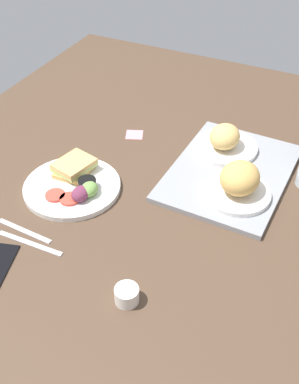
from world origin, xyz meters
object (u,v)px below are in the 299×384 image
object	(u,v)px
plate_with_salad	(74,184)
knife	(30,243)
espresso_cup	(127,295)
sticky_note	(134,135)
serving_tray	(230,173)
fork	(24,231)
bread_plate_far	(239,183)
bread_plate_near	(225,141)

from	to	relation	value
plate_with_salad	knife	distance (cm)	23.76
espresso_cup	sticky_note	world-z (taller)	espresso_cup
serving_tray	plate_with_salad	bearing A→B (deg)	-56.50
fork	sticky_note	bearing A→B (deg)	87.57
plate_with_salad	fork	bearing A→B (deg)	-6.67
plate_with_salad	fork	size ratio (longest dim) A/B	1.64
serving_tray	sticky_note	world-z (taller)	serving_tray
knife	sticky_note	xyz separation A→B (cm)	(-56.11, 1.28, -0.19)
fork	bread_plate_far	bearing A→B (deg)	41.67
bread_plate_near	bread_plate_far	size ratio (longest dim) A/B	1.06
fork	sticky_note	distance (cm)	53.37
espresso_cup	sticky_note	bearing A→B (deg)	-154.44
plate_with_salad	espresso_cup	xyz separation A→B (cm)	(28.62, 32.07, 0.27)
bread_plate_near	fork	bearing A→B (deg)	-32.73
knife	serving_tray	bearing A→B (deg)	51.86
knife	bread_plate_far	bearing A→B (deg)	42.02
bread_plate_near	espresso_cup	xyz separation A→B (cm)	(63.64, -1.30, -2.72)
fork	sticky_note	world-z (taller)	fork
serving_tray	bread_plate_far	distance (cm)	11.97
espresso_cup	fork	xyz separation A→B (cm)	(-7.96, -34.49, -1.75)
serving_tray	bread_plate_far	xyz separation A→B (cm)	(9.61, 5.12, 4.97)
plate_with_salad	espresso_cup	world-z (taller)	plate_with_salad
espresso_cup	knife	size ratio (longest dim) A/B	0.29
plate_with_salad	espresso_cup	distance (cm)	42.99
bread_plate_near	sticky_note	xyz separation A→B (cm)	(2.57, -30.51, -4.66)
espresso_cup	plate_with_salad	bearing A→B (deg)	-131.75
bread_plate_near	sticky_note	bearing A→B (deg)	-85.19
fork	sticky_note	xyz separation A→B (cm)	(-53.11, 5.28, -0.19)
serving_tray	fork	world-z (taller)	serving_tray
serving_tray	sticky_note	distance (cm)	36.36
espresso_cup	fork	size ratio (longest dim) A/B	0.33
bread_plate_far	plate_with_salad	bearing A→B (deg)	-70.00
bread_plate_far	plate_with_salad	world-z (taller)	bread_plate_far
espresso_cup	fork	bearing A→B (deg)	-103.00
serving_tray	fork	bearing A→B (deg)	-41.58
serving_tray	plate_with_salad	xyz separation A→B (cm)	(25.51, -38.55, 0.93)
espresso_cup	knife	distance (cm)	30.94
bread_plate_near	fork	xyz separation A→B (cm)	(55.68, -35.79, -4.47)
bread_plate_near	plate_with_salad	size ratio (longest dim) A/B	0.72
serving_tray	knife	distance (cm)	61.53
fork	sticky_note	size ratio (longest dim) A/B	3.04
plate_with_salad	bread_plate_near	bearing A→B (deg)	136.37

